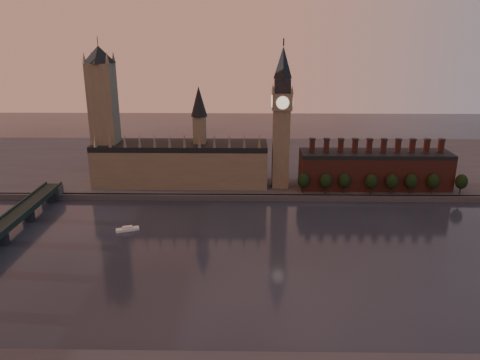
# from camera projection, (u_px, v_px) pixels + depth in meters

# --- Properties ---
(ground) EXTENTS (900.00, 900.00, 0.00)m
(ground) POSITION_uv_depth(u_px,v_px,m) (274.00, 259.00, 249.65)
(ground) COLOR black
(ground) RESTS_ON ground
(north_bank) EXTENTS (900.00, 182.00, 4.00)m
(north_bank) POSITION_uv_depth(u_px,v_px,m) (264.00, 164.00, 418.30)
(north_bank) COLOR #47474C
(north_bank) RESTS_ON ground
(palace_of_westminster) EXTENTS (130.00, 30.30, 74.00)m
(palace_of_westminster) POSITION_uv_depth(u_px,v_px,m) (181.00, 161.00, 353.19)
(palace_of_westminster) COLOR #756A53
(palace_of_westminster) RESTS_ON north_bank
(victoria_tower) EXTENTS (24.00, 24.00, 108.00)m
(victoria_tower) POSITION_uv_depth(u_px,v_px,m) (104.00, 112.00, 342.52)
(victoria_tower) COLOR #756A53
(victoria_tower) RESTS_ON north_bank
(big_ben) EXTENTS (15.00, 15.00, 107.00)m
(big_ben) POSITION_uv_depth(u_px,v_px,m) (282.00, 117.00, 336.48)
(big_ben) COLOR #756A53
(big_ben) RESTS_ON north_bank
(chimney_block) EXTENTS (110.00, 25.00, 37.00)m
(chimney_block) POSITION_uv_depth(u_px,v_px,m) (374.00, 169.00, 347.49)
(chimney_block) COLOR brown
(chimney_block) RESTS_ON north_bank
(embankment_tree_0) EXTENTS (8.60, 8.60, 14.88)m
(embankment_tree_0) POSITION_uv_depth(u_px,v_px,m) (303.00, 180.00, 335.63)
(embankment_tree_0) COLOR black
(embankment_tree_0) RESTS_ON north_bank
(embankment_tree_1) EXTENTS (8.60, 8.60, 14.88)m
(embankment_tree_1) POSITION_uv_depth(u_px,v_px,m) (326.00, 181.00, 334.40)
(embankment_tree_1) COLOR black
(embankment_tree_1) RESTS_ON north_bank
(embankment_tree_2) EXTENTS (8.60, 8.60, 14.88)m
(embankment_tree_2) POSITION_uv_depth(u_px,v_px,m) (344.00, 181.00, 335.39)
(embankment_tree_2) COLOR black
(embankment_tree_2) RESTS_ON north_bank
(embankment_tree_3) EXTENTS (8.60, 8.60, 14.88)m
(embankment_tree_3) POSITION_uv_depth(u_px,v_px,m) (371.00, 181.00, 333.43)
(embankment_tree_3) COLOR black
(embankment_tree_3) RESTS_ON north_bank
(embankment_tree_4) EXTENTS (8.60, 8.60, 14.88)m
(embankment_tree_4) POSITION_uv_depth(u_px,v_px,m) (392.00, 182.00, 333.20)
(embankment_tree_4) COLOR black
(embankment_tree_4) RESTS_ON north_bank
(embankment_tree_5) EXTENTS (8.60, 8.60, 14.88)m
(embankment_tree_5) POSITION_uv_depth(u_px,v_px,m) (411.00, 181.00, 333.75)
(embankment_tree_5) COLOR black
(embankment_tree_5) RESTS_ON north_bank
(embankment_tree_6) EXTENTS (8.60, 8.60, 14.88)m
(embankment_tree_6) POSITION_uv_depth(u_px,v_px,m) (433.00, 181.00, 334.18)
(embankment_tree_6) COLOR black
(embankment_tree_6) RESTS_ON north_bank
(embankment_tree_7) EXTENTS (8.60, 8.60, 14.88)m
(embankment_tree_7) POSITION_uv_depth(u_px,v_px,m) (461.00, 182.00, 332.84)
(embankment_tree_7) COLOR black
(embankment_tree_7) RESTS_ON north_bank
(river_boat) EXTENTS (14.25, 8.52, 2.75)m
(river_boat) POSITION_uv_depth(u_px,v_px,m) (128.00, 229.00, 284.88)
(river_boat) COLOR white
(river_boat) RESTS_ON ground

